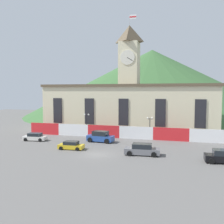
% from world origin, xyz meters
% --- Properties ---
extents(ground_plane, '(160.00, 160.00, 0.00)m').
position_xyz_m(ground_plane, '(0.00, 0.00, 0.00)').
color(ground_plane, '#605E5B').
extents(civic_building, '(40.58, 12.60, 27.71)m').
position_xyz_m(civic_building, '(0.00, 23.76, 6.35)').
color(civic_building, beige).
rests_on(civic_building, ground).
extents(banner_fence, '(41.51, 0.12, 2.56)m').
position_xyz_m(banner_fence, '(0.00, 13.96, 1.28)').
color(banner_fence, red).
rests_on(banner_fence, ground).
extents(hillside_backdrop, '(103.97, 103.97, 27.00)m').
position_xyz_m(hillside_backdrop, '(0.00, 70.70, 13.50)').
color(hillside_backdrop, '#386033').
rests_on(hillside_backdrop, ground).
extents(street_lamp_right, '(1.26, 0.36, 4.80)m').
position_xyz_m(street_lamp_right, '(-7.68, 15.15, 3.51)').
color(street_lamp_right, black).
rests_on(street_lamp_right, ground).
extents(street_lamp_left, '(1.26, 0.36, 4.42)m').
position_xyz_m(street_lamp_left, '(6.13, 15.15, 3.26)').
color(street_lamp_left, black).
rests_on(street_lamp_left, ground).
extents(car_yellow_coupe, '(4.28, 2.29, 1.35)m').
position_xyz_m(car_yellow_coupe, '(-5.39, 2.18, 0.63)').
color(car_yellow_coupe, yellow).
rests_on(car_yellow_coupe, ground).
extents(car_gray_pickup, '(5.43, 2.68, 1.75)m').
position_xyz_m(car_gray_pickup, '(6.63, 1.57, 0.81)').
color(car_gray_pickup, slate).
rests_on(car_gray_pickup, ground).
extents(car_white_taxi, '(4.64, 2.45, 1.50)m').
position_xyz_m(car_white_taxi, '(-15.40, 7.06, 0.69)').
color(car_white_taxi, white).
rests_on(car_white_taxi, ground).
extents(car_blue_van, '(5.28, 2.81, 2.10)m').
position_xyz_m(car_blue_van, '(-2.55, 9.22, 0.96)').
color(car_blue_van, '#284C99').
rests_on(car_blue_van, ground).
extents(car_black_suv, '(4.98, 2.53, 1.80)m').
position_xyz_m(car_black_suv, '(17.90, 0.33, 0.83)').
color(car_black_suv, black).
rests_on(car_black_suv, ground).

